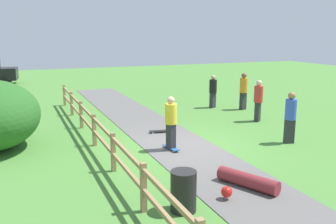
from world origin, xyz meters
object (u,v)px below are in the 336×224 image
skateboard_loose (160,131)px  bystander_black (213,90)px  skater_fallen (246,181)px  bystander_red (258,99)px  trash_bin (183,191)px  skater_riding (171,120)px  bystander_orange (243,89)px  bystander_blue (290,115)px

skateboard_loose → bystander_black: bearing=39.6°
skater_fallen → bystander_red: size_ratio=0.89×
trash_bin → bystander_black: bearing=57.6°
trash_bin → skater_riding: skater_riding is taller
skater_riding → skater_fallen: size_ratio=1.09×
skater_riding → bystander_orange: (5.89, 4.66, 0.02)m
bystander_red → bystander_black: bearing=95.4°
bystander_red → bystander_orange: (0.84, 2.37, 0.02)m
skater_fallen → bystander_orange: (5.38, 8.19, 0.82)m
bystander_blue → bystander_orange: size_ratio=0.98×
trash_bin → bystander_red: 9.00m
skateboard_loose → bystander_orange: bearing=25.1°
trash_bin → bystander_blue: size_ratio=0.50×
skater_fallen → bystander_blue: size_ratio=0.89×
bystander_red → skater_riding: bearing=-155.6°
bystander_red → bystander_blue: bystander_blue is taller
bystander_blue → bystander_orange: bystander_orange is taller
bystander_black → skateboard_loose: bearing=-140.4°
skater_fallen → skateboard_loose: skater_fallen is taller
skateboard_loose → trash_bin: bearing=-106.7°
bystander_black → skater_riding: bearing=-129.9°
bystander_orange → bystander_black: size_ratio=1.10×
bystander_blue → bystander_black: size_ratio=1.07×
bystander_blue → bystander_black: (0.62, 6.49, -0.08)m
bystander_blue → trash_bin: bearing=-150.2°
skater_riding → bystander_blue: bystander_blue is taller
skateboard_loose → bystander_orange: 6.10m
skater_riding → bystander_black: skater_riding is taller
bystander_blue → bystander_black: bystander_blue is taller
trash_bin → bystander_red: bearing=44.2°
skater_riding → bystander_black: bearing=50.1°
skater_riding → skateboard_loose: skater_riding is taller
skateboard_loose → bystander_blue: 4.79m
trash_bin → skateboard_loose: (1.83, 6.08, -0.36)m
trash_bin → skater_fallen: trash_bin is taller
skateboard_loose → skater_riding: bearing=-101.5°
skater_fallen → bystander_blue: bystander_blue is taller
trash_bin → bystander_orange: size_ratio=0.49×
bystander_blue → bystander_black: bearing=84.5°
bystander_orange → bystander_black: bystander_orange is taller
trash_bin → bystander_orange: (7.29, 8.64, 0.57)m
skater_riding → bystander_blue: 4.19m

